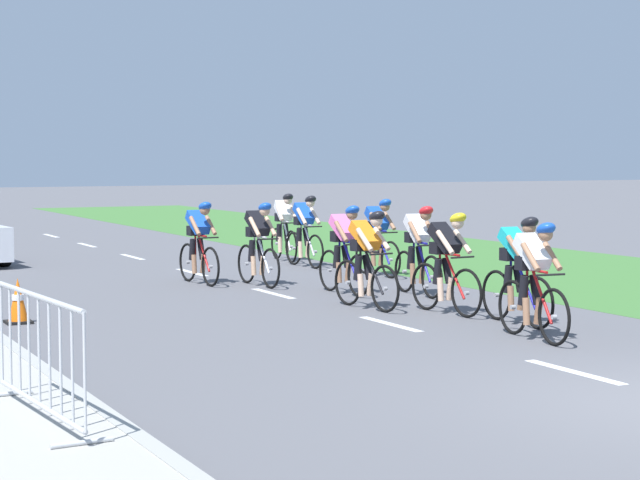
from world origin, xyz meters
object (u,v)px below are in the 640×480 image
object	(u,v)px
cyclist_ninth	(378,236)
traffic_cone_near	(18,301)
cyclist_sixth	(344,248)
cyclist_eighth	(199,242)
cyclist_eleventh	(284,226)
cyclist_lead	(534,279)
cyclist_second	(518,269)
cyclist_fifth	(419,249)
cyclist_third	(447,262)
cyclist_fourth	(367,258)
cyclist_tenth	(305,230)
cyclist_seventh	(259,243)
crowd_barrier_front	(39,358)

from	to	relation	value
cyclist_ninth	traffic_cone_near	distance (m)	8.37
cyclist_sixth	cyclist_eighth	world-z (taller)	same
cyclist_eleventh	cyclist_lead	bearing A→B (deg)	-98.89
cyclist_sixth	cyclist_lead	bearing A→B (deg)	-91.37
cyclist_lead	cyclist_sixth	distance (m)	5.43
cyclist_second	cyclist_fifth	bearing A→B (deg)	81.42
cyclist_fifth	cyclist_eighth	distance (m)	4.26
cyclist_third	cyclist_fourth	size ratio (longest dim) A/B	1.00
cyclist_sixth	cyclist_fourth	bearing A→B (deg)	-107.63
cyclist_eighth	cyclist_tenth	xyz separation A→B (m)	(3.17, 2.08, 0.00)
cyclist_third	cyclist_eighth	size ratio (longest dim) A/B	1.00
cyclist_seventh	cyclist_ninth	size ratio (longest dim) A/B	1.00
cyclist_fifth	cyclist_ninth	size ratio (longest dim) A/B	1.00
cyclist_fifth	cyclist_sixth	size ratio (longest dim) A/B	1.00
cyclist_third	cyclist_tenth	distance (m)	7.60
cyclist_third	cyclist_fourth	distance (m)	1.29
cyclist_tenth	cyclist_eleventh	distance (m)	1.44
cyclist_seventh	cyclist_eighth	size ratio (longest dim) A/B	1.00
cyclist_third	cyclist_sixth	size ratio (longest dim) A/B	1.00
traffic_cone_near	crowd_barrier_front	bearing A→B (deg)	-100.32
cyclist_tenth	crowd_barrier_front	size ratio (longest dim) A/B	0.74
cyclist_tenth	crowd_barrier_front	xyz separation A→B (m)	(-8.40, -12.15, -0.14)
cyclist_seventh	cyclist_fifth	bearing A→B (deg)	-53.77
cyclist_fourth	cyclist_ninth	xyz separation A→B (m)	(2.56, 4.16, 0.00)
cyclist_tenth	cyclist_eleventh	size ratio (longest dim) A/B	1.00
cyclist_seventh	cyclist_eleventh	size ratio (longest dim) A/B	1.00
traffic_cone_near	cyclist_third	bearing A→B (deg)	-17.73
cyclist_eighth	cyclist_tenth	size ratio (longest dim) A/B	1.00
crowd_barrier_front	cyclist_seventh	bearing A→B (deg)	56.77
cyclist_fourth	cyclist_tenth	distance (m)	6.80
cyclist_ninth	cyclist_eleventh	distance (m)	3.75
cyclist_eighth	traffic_cone_near	xyz separation A→B (m)	(-4.04, -3.52, -0.48)
cyclist_fifth	cyclist_eleventh	xyz separation A→B (m)	(0.65, 6.80, 0.00)
cyclist_third	cyclist_eleventh	size ratio (longest dim) A/B	1.00
cyclist_second	cyclist_seventh	world-z (taller)	same
cyclist_fifth	cyclist_sixth	xyz separation A→B (m)	(-1.02, 0.74, 0.00)
cyclist_lead	cyclist_fourth	bearing A→B (deg)	97.27
cyclist_lead	cyclist_second	world-z (taller)	same
cyclist_fifth	cyclist_eleventh	bearing A→B (deg)	84.58
cyclist_tenth	traffic_cone_near	distance (m)	9.14
cyclist_second	cyclist_sixth	bearing A→B (deg)	96.64
cyclist_sixth	cyclist_eighth	bearing A→B (deg)	123.26
cyclist_second	cyclist_eighth	size ratio (longest dim) A/B	1.00
cyclist_seventh	cyclist_eighth	world-z (taller)	same
cyclist_fifth	cyclist_tenth	bearing A→B (deg)	85.00
cyclist_fourth	cyclist_eighth	size ratio (longest dim) A/B	1.00
cyclist_sixth	traffic_cone_near	size ratio (longest dim) A/B	2.69
cyclist_second	crowd_barrier_front	distance (m)	8.10
cyclist_lead	cyclist_tenth	bearing A→B (deg)	80.84
cyclist_fourth	crowd_barrier_front	bearing A→B (deg)	-138.10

